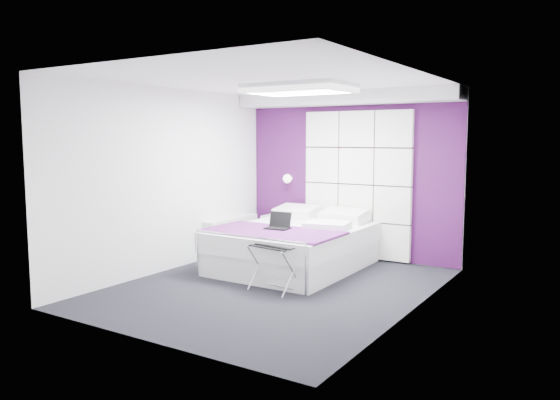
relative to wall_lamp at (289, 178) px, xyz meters
The scene contains 15 objects.
floor 2.61m from the wall_lamp, 62.99° to the right, with size 4.40×4.40×0.00m, color black.
ceiling 2.69m from the wall_lamp, 62.99° to the right, with size 4.40×4.40×0.00m, color white.
wall_back 1.06m from the wall_lamp, ahead, with size 3.60×3.60×0.00m, color white.
wall_left 2.19m from the wall_lamp, 110.01° to the right, with size 4.40×4.40×0.00m, color white.
wall_right 3.52m from the wall_lamp, 35.86° to the right, with size 4.40×4.40×0.00m, color white.
accent_wall 1.06m from the wall_lamp, ahead, with size 3.58×0.02×2.58m, color #3F0F42.
soffit 1.66m from the wall_lamp, ahead, with size 3.58×0.50×0.20m, color silver.
headboard 1.20m from the wall_lamp, ahead, with size 1.80×0.08×2.30m, color white, non-canonical shape.
skylight 2.24m from the wall_lamp, 54.28° to the right, with size 1.36×0.86×0.12m, color white, non-canonical shape.
wall_lamp is the anchor object (origin of this frame).
radiator 1.35m from the wall_lamp, 130.10° to the right, with size 0.22×1.20×0.60m, color silver.
bed 1.55m from the wall_lamp, 55.03° to the right, with size 1.86×2.25×0.78m.
nightstand 0.69m from the wall_lamp, 168.63° to the right, with size 0.46×0.35×0.05m, color silver.
luggage_rack 2.62m from the wall_lamp, 62.32° to the right, with size 0.58×0.42×0.57m.
laptop 1.67m from the wall_lamp, 63.26° to the right, with size 0.33×0.23×0.23m.
Camera 1 is at (3.69, -5.70, 1.90)m, focal length 35.00 mm.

